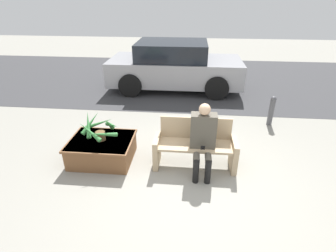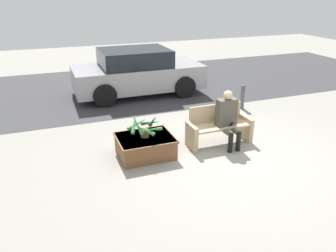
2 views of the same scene
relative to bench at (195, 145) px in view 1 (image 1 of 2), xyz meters
name	(u,v)px [view 1 (image 1 of 2)]	position (x,y,z in m)	size (l,w,h in m)	color
ground_plane	(191,185)	(-0.05, -0.60, -0.39)	(30.00, 30.00, 0.00)	gray
road_surface	(193,79)	(-0.05, 5.18, -0.39)	(20.00, 6.00, 0.01)	#38383A
bench	(195,145)	(0.00, 0.00, 0.00)	(1.43, 0.50, 0.85)	tan
person_seated	(203,136)	(0.12, -0.16, 0.28)	(0.42, 0.57, 1.23)	#4C473D
planter_box	(102,149)	(-1.69, -0.01, -0.17)	(1.14, 0.92, 0.42)	brown
potted_plant	(99,128)	(-1.70, 0.00, 0.26)	(0.70, 0.73, 0.52)	brown
parked_car	(174,66)	(-0.67, 4.16, 0.33)	(4.04, 1.98, 1.45)	#99999E
bollard_post	(272,110)	(1.75, 1.76, -0.02)	(0.13, 0.13, 0.70)	#4C4C51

